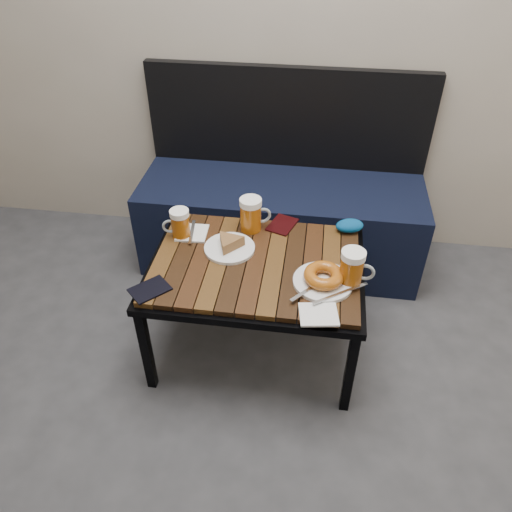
# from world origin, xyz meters

# --- Properties ---
(bench) EXTENTS (1.40, 0.50, 0.95)m
(bench) POSITION_xyz_m (-0.06, 1.76, 0.27)
(bench) COLOR black
(bench) RESTS_ON ground
(cafe_table) EXTENTS (0.84, 0.62, 0.47)m
(cafe_table) POSITION_xyz_m (-0.10, 1.11, 0.43)
(cafe_table) COLOR black
(cafe_table) RESTS_ON ground
(beer_mug_left) EXTENTS (0.12, 0.09, 0.13)m
(beer_mug_left) POSITION_xyz_m (-0.43, 1.23, 0.54)
(beer_mug_left) COLOR #9D4D0C
(beer_mug_left) RESTS_ON cafe_table
(beer_mug_centre) EXTENTS (0.14, 0.11, 0.15)m
(beer_mug_centre) POSITION_xyz_m (-0.15, 1.33, 0.55)
(beer_mug_centre) COLOR #9D4D0C
(beer_mug_centre) RESTS_ON cafe_table
(beer_mug_right) EXTENTS (0.13, 0.09, 0.14)m
(beer_mug_right) POSITION_xyz_m (0.27, 1.04, 0.54)
(beer_mug_right) COLOR #9D4D0C
(beer_mug_right) RESTS_ON cafe_table
(plate_pie) EXTENTS (0.20, 0.20, 0.06)m
(plate_pie) POSITION_xyz_m (-0.21, 1.17, 0.49)
(plate_pie) COLOR white
(plate_pie) RESTS_ON cafe_table
(plate_bagel) EXTENTS (0.28, 0.25, 0.06)m
(plate_bagel) POSITION_xyz_m (0.17, 1.02, 0.50)
(plate_bagel) COLOR white
(plate_bagel) RESTS_ON cafe_table
(napkin_left) EXTENTS (0.13, 0.17, 0.01)m
(napkin_left) POSITION_xyz_m (-0.39, 1.26, 0.48)
(napkin_left) COLOR white
(napkin_left) RESTS_ON cafe_table
(napkin_right) EXTENTS (0.15, 0.13, 0.01)m
(napkin_right) POSITION_xyz_m (0.16, 0.85, 0.48)
(napkin_right) COLOR white
(napkin_right) RESTS_ON cafe_table
(passport_navy) EXTENTS (0.17, 0.17, 0.01)m
(passport_navy) POSITION_xyz_m (-0.46, 0.89, 0.48)
(passport_navy) COLOR black
(passport_navy) RESTS_ON cafe_table
(passport_burgundy) EXTENTS (0.14, 0.16, 0.01)m
(passport_burgundy) POSITION_xyz_m (-0.02, 1.37, 0.48)
(passport_burgundy) COLOR black
(passport_burgundy) RESTS_ON cafe_table
(knit_pouch) EXTENTS (0.13, 0.11, 0.05)m
(knit_pouch) POSITION_xyz_m (0.26, 1.37, 0.50)
(knit_pouch) COLOR navy
(knit_pouch) RESTS_ON cafe_table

